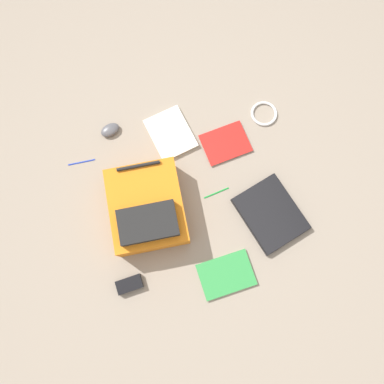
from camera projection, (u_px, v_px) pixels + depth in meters
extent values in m
plane|color=gray|center=(189.00, 199.00, 1.80)|extent=(3.57, 3.57, 0.00)
cube|color=orange|center=(147.00, 207.00, 1.71)|extent=(0.44, 0.38, 0.15)
cube|color=black|center=(148.00, 223.00, 1.60)|extent=(0.19, 0.28, 0.05)
cylinder|color=black|center=(138.00, 166.00, 1.68)|extent=(0.04, 0.20, 0.02)
cube|color=black|center=(270.00, 214.00, 1.77)|extent=(0.38, 0.33, 0.02)
cube|color=black|center=(271.00, 213.00, 1.76)|extent=(0.37, 0.32, 0.01)
cube|color=silver|center=(225.00, 143.00, 1.86)|extent=(0.19, 0.24, 0.01)
cube|color=red|center=(226.00, 143.00, 1.85)|extent=(0.19, 0.24, 0.00)
cube|color=silver|center=(226.00, 275.00, 1.71)|extent=(0.17, 0.25, 0.01)
cube|color=#2D8C3F|center=(226.00, 275.00, 1.70)|extent=(0.18, 0.25, 0.00)
cube|color=silver|center=(171.00, 134.00, 1.87)|extent=(0.27, 0.23, 0.02)
cube|color=silver|center=(170.00, 133.00, 1.86)|extent=(0.28, 0.24, 0.00)
ellipsoid|color=#4C4C51|center=(110.00, 130.00, 1.86)|extent=(0.09, 0.11, 0.03)
torus|color=silver|center=(264.00, 114.00, 1.90)|extent=(0.14, 0.14, 0.01)
cube|color=black|center=(129.00, 284.00, 1.69)|extent=(0.07, 0.12, 0.03)
cylinder|color=#1933B2|center=(82.00, 162.00, 1.84)|extent=(0.02, 0.14, 0.01)
cylinder|color=#198C33|center=(216.00, 193.00, 1.80)|extent=(0.02, 0.13, 0.01)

